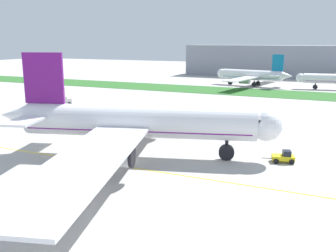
% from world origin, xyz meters
% --- Properties ---
extents(ground_plane, '(600.00, 600.00, 0.00)m').
position_xyz_m(ground_plane, '(0.00, 0.00, 0.00)').
color(ground_plane, '#ADAAA5').
rests_on(ground_plane, ground).
extents(apron_taxi_line, '(280.00, 0.36, 0.01)m').
position_xyz_m(apron_taxi_line, '(0.00, -3.21, 0.00)').
color(apron_taxi_line, yellow).
rests_on(apron_taxi_line, ground).
extents(grass_median_strip, '(320.00, 24.00, 0.10)m').
position_xyz_m(grass_median_strip, '(0.00, 98.73, 0.05)').
color(grass_median_strip, '#2D6628').
rests_on(grass_median_strip, ground).
extents(airliner_foreground, '(51.08, 81.01, 18.79)m').
position_xyz_m(airliner_foreground, '(-0.56, 2.99, 6.38)').
color(airliner_foreground, white).
rests_on(airliner_foreground, ground).
extents(pushback_tug, '(5.67, 3.33, 2.14)m').
position_xyz_m(pushback_tug, '(25.08, 10.28, 0.97)').
color(pushback_tug, yellow).
rests_on(pushback_tug, ground).
extents(ground_crew_wingwalker_port, '(0.30, 0.54, 1.56)m').
position_xyz_m(ground_crew_wingwalker_port, '(-11.11, -5.56, 0.95)').
color(ground_crew_wingwalker_port, black).
rests_on(ground_crew_wingwalker_port, ground).
extents(service_truck_baggage_loader, '(6.40, 4.48, 2.73)m').
position_xyz_m(service_truck_baggage_loader, '(-50.57, 44.12, 1.49)').
color(service_truck_baggage_loader, white).
rests_on(service_truck_baggage_loader, ground).
extents(parked_airliner_far_left, '(36.14, 55.77, 14.77)m').
position_xyz_m(parked_airliner_far_left, '(-3.38, 121.00, 5.00)').
color(parked_airliner_far_left, white).
rests_on(parked_airliner_far_left, ground).
extents(terminal_building, '(112.73, 20.00, 18.00)m').
position_xyz_m(terminal_building, '(3.72, 171.33, 9.00)').
color(terminal_building, gray).
rests_on(terminal_building, ground).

